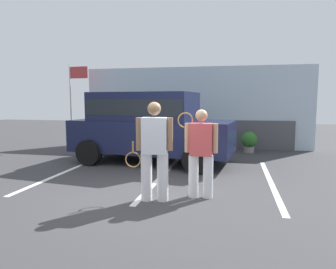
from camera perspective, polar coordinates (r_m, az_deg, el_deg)
ground_plane at (r=6.06m, az=-2.83°, el=-11.14°), size 40.00×40.00×0.00m
parking_stripe_0 at (r=8.43m, az=-18.18°, el=-6.43°), size 0.12×4.40×0.01m
parking_stripe_1 at (r=7.51m, az=-1.19°, el=-7.68°), size 0.12×4.40×0.01m
parking_stripe_2 at (r=7.36m, az=18.45°, el=-8.29°), size 0.12×4.40×0.01m
house_frontage at (r=12.04m, az=4.93°, el=4.55°), size 8.72×0.40×3.09m
parked_suv at (r=9.01m, az=-3.49°, el=2.02°), size 4.79×2.59×2.05m
tennis_player_man at (r=5.55m, az=-2.58°, el=-2.93°), size 0.92×0.34×1.79m
tennis_player_woman at (r=5.77m, az=6.08°, el=-3.21°), size 0.76×0.26×1.66m
potted_plant_by_porch at (r=11.13m, az=14.79°, el=-1.18°), size 0.56×0.56×0.73m
flag_pole at (r=12.76m, az=-16.93°, el=7.73°), size 0.80×0.06×3.18m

